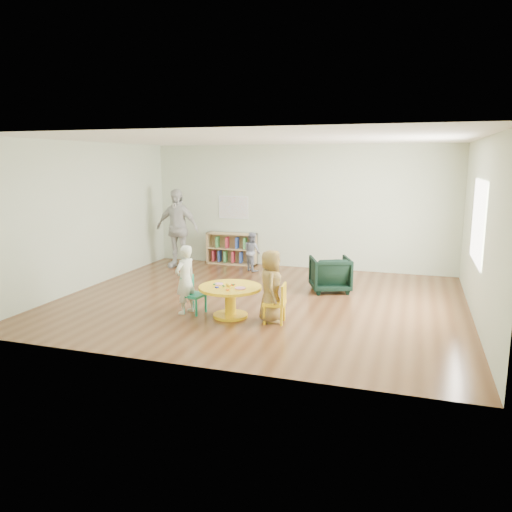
{
  "coord_description": "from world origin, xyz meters",
  "views": [
    {
      "loc": [
        2.55,
        -8.16,
        2.45
      ],
      "look_at": [
        0.02,
        -0.3,
        0.86
      ],
      "focal_mm": 35.0,
      "sensor_mm": 36.0,
      "label": 1
    }
  ],
  "objects_px": {
    "activity_table": "(230,296)",
    "child_left": "(185,279)",
    "bookshelf": "(232,249)",
    "kid_chair_left": "(192,293)",
    "armchair": "(330,274)",
    "adult_caretaker": "(177,228)",
    "kid_chair_right": "(277,302)",
    "child_right": "(271,286)",
    "toddler": "(252,252)"
  },
  "relations": [
    {
      "from": "activity_table",
      "to": "child_left",
      "type": "bearing_deg",
      "value": -177.51
    },
    {
      "from": "bookshelf",
      "to": "child_left",
      "type": "bearing_deg",
      "value": -80.17
    },
    {
      "from": "kid_chair_left",
      "to": "child_left",
      "type": "height_order",
      "value": "child_left"
    },
    {
      "from": "armchair",
      "to": "adult_caretaker",
      "type": "height_order",
      "value": "adult_caretaker"
    },
    {
      "from": "kid_chair_right",
      "to": "armchair",
      "type": "bearing_deg",
      "value": -17.91
    },
    {
      "from": "armchair",
      "to": "child_right",
      "type": "height_order",
      "value": "child_right"
    },
    {
      "from": "activity_table",
      "to": "kid_chair_right",
      "type": "height_order",
      "value": "kid_chair_right"
    },
    {
      "from": "activity_table",
      "to": "child_right",
      "type": "xyz_separation_m",
      "value": [
        0.68,
        -0.03,
        0.22
      ]
    },
    {
      "from": "child_left",
      "to": "adult_caretaker",
      "type": "bearing_deg",
      "value": -132.64
    },
    {
      "from": "activity_table",
      "to": "child_right",
      "type": "distance_m",
      "value": 0.71
    },
    {
      "from": "kid_chair_left",
      "to": "armchair",
      "type": "distance_m",
      "value": 2.8
    },
    {
      "from": "adult_caretaker",
      "to": "kid_chair_left",
      "type": "bearing_deg",
      "value": -55.79
    },
    {
      "from": "kid_chair_right",
      "to": "toddler",
      "type": "relative_size",
      "value": 0.7
    },
    {
      "from": "activity_table",
      "to": "armchair",
      "type": "distance_m",
      "value": 2.41
    },
    {
      "from": "armchair",
      "to": "child_left",
      "type": "xyz_separation_m",
      "value": [
        -2.0,
        -2.1,
        0.23
      ]
    },
    {
      "from": "bookshelf",
      "to": "child_right",
      "type": "distance_m",
      "value": 4.46
    },
    {
      "from": "kid_chair_right",
      "to": "bookshelf",
      "type": "height_order",
      "value": "bookshelf"
    },
    {
      "from": "child_right",
      "to": "kid_chair_right",
      "type": "bearing_deg",
      "value": -120.21
    },
    {
      "from": "kid_chair_right",
      "to": "activity_table",
      "type": "bearing_deg",
      "value": 79.32
    },
    {
      "from": "activity_table",
      "to": "kid_chair_right",
      "type": "distance_m",
      "value": 0.79
    },
    {
      "from": "child_right",
      "to": "activity_table",
      "type": "bearing_deg",
      "value": 72.22
    },
    {
      "from": "activity_table",
      "to": "bookshelf",
      "type": "relative_size",
      "value": 0.83
    },
    {
      "from": "kid_chair_left",
      "to": "child_right",
      "type": "height_order",
      "value": "child_right"
    },
    {
      "from": "bookshelf",
      "to": "child_right",
      "type": "xyz_separation_m",
      "value": [
        2.12,
        -3.92,
        0.2
      ]
    },
    {
      "from": "kid_chair_right",
      "to": "kid_chair_left",
      "type": "bearing_deg",
      "value": 80.76
    },
    {
      "from": "child_left",
      "to": "child_right",
      "type": "distance_m",
      "value": 1.44
    },
    {
      "from": "kid_chair_right",
      "to": "toddler",
      "type": "bearing_deg",
      "value": 18.18
    },
    {
      "from": "kid_chair_right",
      "to": "child_right",
      "type": "distance_m",
      "value": 0.26
    },
    {
      "from": "child_right",
      "to": "toddler",
      "type": "bearing_deg",
      "value": 7.85
    },
    {
      "from": "bookshelf",
      "to": "child_right",
      "type": "bearing_deg",
      "value": -61.64
    },
    {
      "from": "kid_chair_right",
      "to": "child_left",
      "type": "height_order",
      "value": "child_left"
    },
    {
      "from": "kid_chair_right",
      "to": "child_left",
      "type": "relative_size",
      "value": 0.55
    },
    {
      "from": "bookshelf",
      "to": "adult_caretaker",
      "type": "distance_m",
      "value": 1.4
    },
    {
      "from": "activity_table",
      "to": "adult_caretaker",
      "type": "height_order",
      "value": "adult_caretaker"
    },
    {
      "from": "armchair",
      "to": "bookshelf",
      "type": "bearing_deg",
      "value": -55.21
    },
    {
      "from": "adult_caretaker",
      "to": "child_right",
      "type": "bearing_deg",
      "value": -41.17
    },
    {
      "from": "activity_table",
      "to": "armchair",
      "type": "xyz_separation_m",
      "value": [
        1.24,
        2.07,
        -0.01
      ]
    },
    {
      "from": "armchair",
      "to": "child_left",
      "type": "relative_size",
      "value": 0.65
    },
    {
      "from": "bookshelf",
      "to": "armchair",
      "type": "height_order",
      "value": "bookshelf"
    },
    {
      "from": "bookshelf",
      "to": "adult_caretaker",
      "type": "bearing_deg",
      "value": -145.35
    },
    {
      "from": "toddler",
      "to": "kid_chair_right",
      "type": "bearing_deg",
      "value": 154.96
    },
    {
      "from": "kid_chair_left",
      "to": "toddler",
      "type": "bearing_deg",
      "value": -167.01
    },
    {
      "from": "adult_caretaker",
      "to": "armchair",
      "type": "bearing_deg",
      "value": -12.32
    },
    {
      "from": "kid_chair_left",
      "to": "armchair",
      "type": "xyz_separation_m",
      "value": [
        1.91,
        2.05,
        0.01
      ]
    },
    {
      "from": "kid_chair_left",
      "to": "adult_caretaker",
      "type": "distance_m",
      "value": 3.68
    },
    {
      "from": "armchair",
      "to": "child_right",
      "type": "relative_size",
      "value": 0.65
    },
    {
      "from": "bookshelf",
      "to": "child_right",
      "type": "relative_size",
      "value": 1.07
    },
    {
      "from": "activity_table",
      "to": "kid_chair_left",
      "type": "xyz_separation_m",
      "value": [
        -0.67,
        0.02,
        -0.02
      ]
    },
    {
      "from": "bookshelf",
      "to": "activity_table",
      "type": "bearing_deg",
      "value": -69.67
    },
    {
      "from": "activity_table",
      "to": "kid_chair_right",
      "type": "xyz_separation_m",
      "value": [
        0.79,
        -0.06,
        -0.01
      ]
    }
  ]
}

